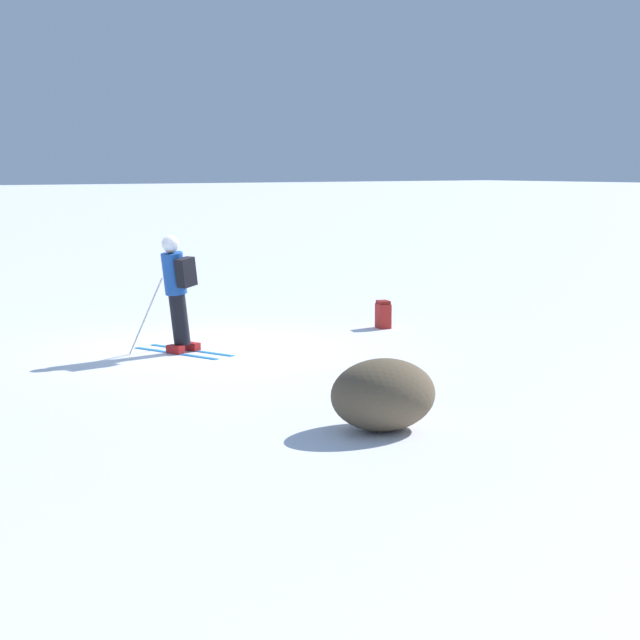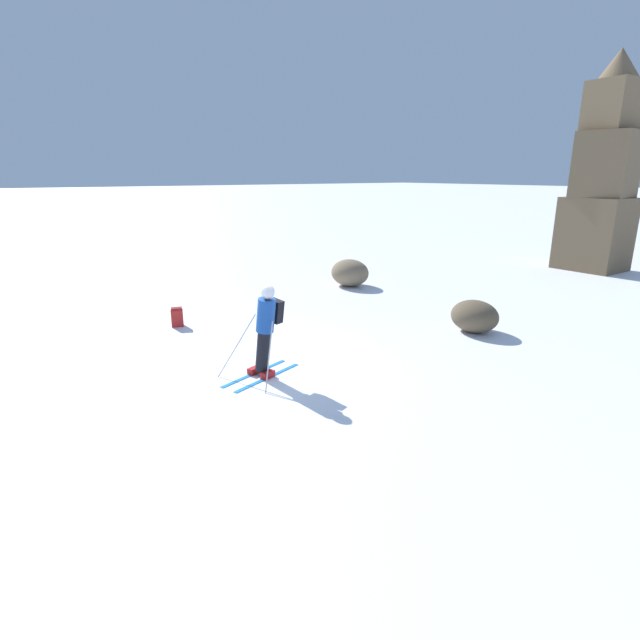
% 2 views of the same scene
% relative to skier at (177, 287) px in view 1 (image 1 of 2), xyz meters
% --- Properties ---
extents(ground_plane, '(300.00, 300.00, 0.00)m').
position_rel_skier_xyz_m(ground_plane, '(-0.60, -0.07, -1.05)').
color(ground_plane, white).
extents(skier, '(1.27, 1.81, 1.89)m').
position_rel_skier_xyz_m(skier, '(0.00, 0.00, 0.00)').
color(skier, '#1E7AC6').
rests_on(skier, ground).
extents(spare_backpack, '(0.31, 0.36, 0.50)m').
position_rel_skier_xyz_m(spare_backpack, '(-4.30, -0.26, -0.81)').
color(spare_backpack, '#AD231E').
rests_on(spare_backpack, ground).
extents(exposed_boulder_1, '(1.23, 1.05, 0.80)m').
position_rel_skier_xyz_m(exposed_boulder_1, '(0.41, 5.68, -0.65)').
color(exposed_boulder_1, brown).
rests_on(exposed_boulder_1, ground).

